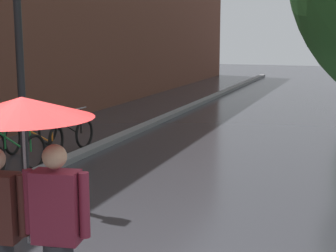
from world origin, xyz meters
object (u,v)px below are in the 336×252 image
object	(u,v)px
parked_bicycle_2	(34,139)
street_lamp_post	(20,58)
parked_bicycle_3	(66,131)
couple_under_umbrella	(25,173)
parked_bicycle_1	(13,148)

from	to	relation	value
parked_bicycle_2	street_lamp_post	size ratio (longest dim) A/B	0.31
parked_bicycle_3	couple_under_umbrella	distance (m)	7.67
parked_bicycle_1	parked_bicycle_3	world-z (taller)	same
parked_bicycle_3	couple_under_umbrella	xyz separation A→B (m)	(3.70, -6.63, 1.06)
parked_bicycle_3	street_lamp_post	world-z (taller)	street_lamp_post
couple_under_umbrella	street_lamp_post	world-z (taller)	street_lamp_post
parked_bicycle_1	parked_bicycle_2	bearing A→B (deg)	100.02
parked_bicycle_2	parked_bicycle_3	world-z (taller)	same
parked_bicycle_2	street_lamp_post	world-z (taller)	street_lamp_post
street_lamp_post	parked_bicycle_1	bearing A→B (deg)	132.13
parked_bicycle_2	parked_bicycle_3	xyz separation A→B (m)	(0.14, 1.06, 0.00)
couple_under_umbrella	street_lamp_post	xyz separation A→B (m)	(-2.27, 3.09, 0.80)
parked_bicycle_3	street_lamp_post	distance (m)	4.25
parked_bicycle_2	couple_under_umbrella	bearing A→B (deg)	-55.44
couple_under_umbrella	parked_bicycle_1	bearing A→B (deg)	128.35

